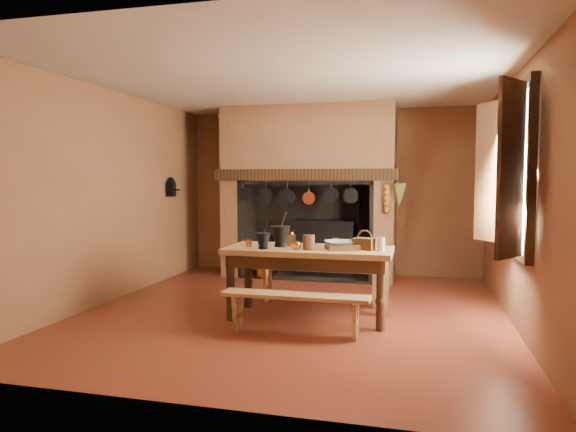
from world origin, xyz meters
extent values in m
plane|color=maroon|center=(0.00, 0.00, 0.00)|extent=(5.50, 5.50, 0.00)
plane|color=silver|center=(0.00, 0.00, 2.80)|extent=(5.50, 5.50, 0.00)
cube|color=brown|center=(0.00, 2.75, 1.40)|extent=(5.00, 0.02, 2.80)
cube|color=brown|center=(-2.50, 0.00, 1.40)|extent=(0.02, 5.50, 2.80)
cube|color=brown|center=(2.50, 0.00, 1.40)|extent=(0.02, 5.50, 2.80)
cube|color=brown|center=(0.00, -2.75, 1.40)|extent=(5.00, 0.02, 2.80)
cube|color=brown|center=(-1.55, 2.30, 1.40)|extent=(0.30, 0.90, 2.80)
cube|color=brown|center=(0.95, 2.30, 1.40)|extent=(0.30, 0.90, 2.80)
cube|color=brown|center=(-0.30, 2.30, 2.20)|extent=(2.20, 0.90, 1.20)
cube|color=black|center=(-0.30, 1.90, 1.69)|extent=(2.95, 0.22, 0.18)
cube|color=black|center=(-0.30, 2.72, 0.80)|extent=(2.20, 0.06, 1.60)
cube|color=black|center=(-0.30, 2.30, 0.01)|extent=(2.20, 0.90, 0.02)
cube|color=black|center=(-0.05, 2.45, 0.45)|extent=(1.00, 0.50, 0.90)
cube|color=black|center=(-0.05, 2.43, 0.92)|extent=(1.04, 0.54, 0.04)
cube|color=black|center=(-0.05, 2.19, 0.55)|extent=(0.35, 0.02, 0.45)
cylinder|color=black|center=(0.50, 2.45, 1.25)|extent=(0.10, 0.10, 0.70)
cylinder|color=orange|center=(-0.20, 2.17, 0.55)|extent=(0.03, 0.03, 0.03)
cylinder|color=orange|center=(0.10, 2.17, 0.55)|extent=(0.03, 0.03, 0.03)
cylinder|color=orange|center=(-1.05, 2.30, 0.10)|extent=(0.40, 0.40, 0.20)
cylinder|color=orange|center=(-1.00, 2.05, 0.09)|extent=(0.34, 0.34, 0.18)
cube|color=black|center=(-1.25, 2.40, 0.08)|extent=(0.18, 0.18, 0.16)
cone|color=brown|center=(1.18, 1.79, 1.38)|extent=(0.20, 0.20, 0.35)
cube|color=white|center=(2.48, -0.40, 1.70)|extent=(0.02, 1.00, 1.60)
cube|color=#371F11|center=(2.45, -0.40, 2.54)|extent=(0.08, 1.16, 0.08)
cube|color=#371F11|center=(2.45, -0.40, 0.86)|extent=(0.08, 1.16, 0.08)
cube|color=#371F11|center=(2.25, -1.08, 1.70)|extent=(0.29, 0.39, 1.60)
cube|color=#371F11|center=(2.25, 0.28, 1.70)|extent=(0.29, 0.39, 1.60)
cube|color=black|center=(-2.42, 1.55, 1.45)|extent=(0.12, 0.12, 0.22)
cone|color=black|center=(-2.42, 1.55, 1.60)|extent=(0.16, 0.16, 0.10)
cylinder|color=black|center=(-2.33, 1.55, 1.45)|extent=(0.12, 0.02, 0.02)
cube|color=tan|center=(0.24, -0.26, 0.80)|extent=(1.91, 0.85, 0.06)
cube|color=#371F11|center=(0.24, -0.26, 0.69)|extent=(1.78, 0.72, 0.15)
cylinder|color=#371F11|center=(-0.61, -0.58, 0.38)|extent=(0.10, 0.10, 0.76)
cylinder|color=#371F11|center=(1.08, -0.58, 0.38)|extent=(0.10, 0.10, 0.76)
cylinder|color=#371F11|center=(-0.61, 0.06, 0.38)|extent=(0.10, 0.10, 0.76)
cylinder|color=#371F11|center=(1.08, 0.06, 0.38)|extent=(0.10, 0.10, 0.76)
cube|color=tan|center=(0.24, -0.95, 0.41)|extent=(1.54, 0.27, 0.04)
cube|color=tan|center=(0.24, 0.43, 0.47)|extent=(1.74, 0.31, 0.04)
cylinder|color=black|center=(-0.10, -0.26, 0.85)|extent=(0.14, 0.14, 0.04)
cone|color=black|center=(-0.10, -0.26, 0.97)|extent=(0.24, 0.24, 0.20)
cylinder|color=black|center=(-0.07, -0.26, 1.14)|extent=(0.10, 0.03, 0.20)
cylinder|color=black|center=(-0.24, -0.51, 0.84)|extent=(0.11, 0.11, 0.03)
cone|color=black|center=(-0.24, -0.51, 0.93)|extent=(0.18, 0.18, 0.15)
cylinder|color=black|center=(-0.22, -0.51, 1.06)|extent=(0.07, 0.04, 0.15)
cube|color=#371F11|center=(-0.02, -0.17, 0.89)|extent=(0.16, 0.16, 0.14)
cylinder|color=orange|center=(-0.02, -0.17, 0.98)|extent=(0.10, 0.10, 0.03)
cylinder|color=black|center=(0.04, -0.17, 1.02)|extent=(0.12, 0.04, 0.04)
cylinder|color=orange|center=(-0.46, -0.35, 0.87)|extent=(0.09, 0.09, 0.09)
cylinder|color=orange|center=(0.51, 0.01, 0.87)|extent=(0.09, 0.09, 0.09)
imported|color=#BDB391|center=(0.60, -0.24, 0.87)|extent=(0.46, 0.46, 0.09)
cylinder|color=#4F2C1D|center=(0.27, -0.44, 0.91)|extent=(0.17, 0.17, 0.17)
cylinder|color=beige|center=(1.06, -0.33, 0.90)|extent=(0.10, 0.10, 0.15)
cube|color=#533419|center=(0.88, -0.29, 0.89)|extent=(0.28, 0.23, 0.13)
torus|color=#533419|center=(0.88, -0.29, 0.96)|extent=(0.18, 0.08, 0.19)
cube|color=#371F11|center=(0.63, -0.34, 0.86)|extent=(0.42, 0.37, 0.06)
imported|color=orange|center=(0.14, -0.49, 0.87)|extent=(0.13, 0.13, 0.09)
camera|label=1|loc=(1.44, -6.03, 1.60)|focal=32.00mm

